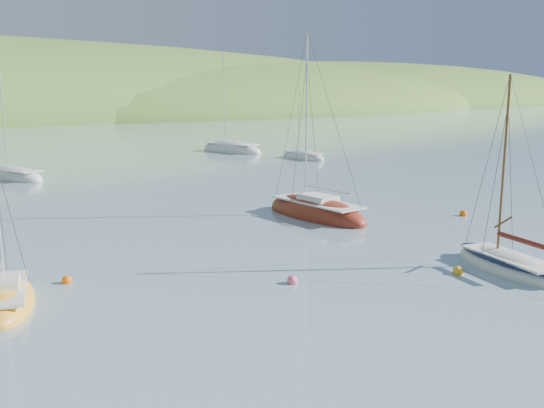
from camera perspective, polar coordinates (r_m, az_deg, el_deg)
ground at (r=25.41m, az=14.12°, el=-8.34°), size 700.00×700.00×0.00m
daysailer_white at (r=29.89m, az=21.36°, el=-5.41°), size 3.69×6.52×9.46m
sloop_red at (r=39.16m, az=4.16°, el=-0.88°), size 3.21×8.64×12.66m
sailboat_yellow at (r=25.76m, az=-23.94°, el=-8.29°), size 3.75×6.13×7.60m
distant_sloop_a at (r=59.91m, az=-23.10°, el=2.35°), size 5.05×8.10×10.91m
distant_sloop_b at (r=78.35m, az=-3.83°, el=5.07°), size 5.55×10.12×13.68m
distant_sloop_d at (r=70.76m, az=2.95°, el=4.40°), size 2.61×6.80×9.59m
mooring_buoys at (r=30.51m, az=8.34°, el=-4.62°), size 25.75×9.54×0.49m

